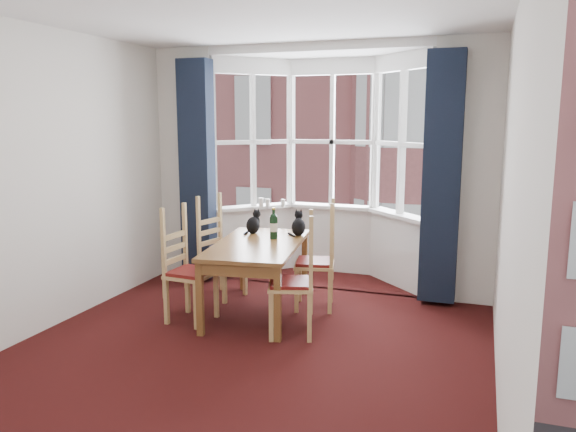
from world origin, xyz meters
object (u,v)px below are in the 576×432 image
at_px(chair_left_near, 183,273).
at_px(cat_left, 254,224).
at_px(candle_short, 268,203).
at_px(candle_tall, 261,202).
at_px(chair_right_near, 301,285).
at_px(cat_right, 299,225).
at_px(candle_extra, 283,203).
at_px(wine_bottle, 274,225).
at_px(dining_table, 258,250).
at_px(chair_left_far, 216,254).
at_px(chair_right_far, 323,264).

distance_m(chair_left_near, cat_left, 1.02).
bearing_deg(candle_short, chair_left_near, -95.11).
bearing_deg(chair_left_near, candle_tall, 87.27).
xyz_separation_m(chair_right_near, cat_right, (-0.33, 0.93, 0.36)).
height_order(candle_short, candle_extra, same).
bearing_deg(chair_left_near, wine_bottle, 44.22).
distance_m(candle_tall, candle_short, 0.09).
bearing_deg(dining_table, chair_left_near, -144.26).
relative_size(chair_left_near, candle_short, 9.74).
height_order(candle_tall, candle_short, candle_tall).
height_order(chair_right_near, cat_left, cat_left).
height_order(chair_left_near, chair_left_far, same).
relative_size(chair_left_far, candle_short, 9.74).
relative_size(chair_right_near, candle_extra, 9.78).
height_order(cat_left, wine_bottle, wine_bottle).
bearing_deg(candle_extra, dining_table, -80.42).
bearing_deg(chair_left_near, dining_table, 35.74).
distance_m(wine_bottle, candle_extra, 1.25).
bearing_deg(dining_table, chair_right_far, 30.32).
height_order(dining_table, candle_extra, candle_extra).
bearing_deg(cat_left, chair_right_far, -5.75).
distance_m(chair_right_far, cat_left, 0.90).
relative_size(chair_left_far, wine_bottle, 2.81).
bearing_deg(dining_table, candle_extra, 99.58).
bearing_deg(chair_left_far, dining_table, -29.38).
bearing_deg(chair_right_far, cat_right, 156.05).
bearing_deg(chair_left_far, wine_bottle, -9.98).
height_order(chair_left_far, candle_tall, candle_tall).
relative_size(chair_left_near, cat_left, 3.34).
distance_m(cat_left, wine_bottle, 0.36).
height_order(chair_right_near, candle_short, candle_short).
bearing_deg(chair_left_far, candle_tall, 82.95).
height_order(chair_right_near, candle_extra, candle_extra).
bearing_deg(chair_right_far, dining_table, -149.68).
bearing_deg(candle_extra, wine_bottle, -74.80).
bearing_deg(chair_right_near, wine_bottle, 127.52).
xyz_separation_m(candle_tall, candle_extra, (0.28, 0.05, -0.01)).
bearing_deg(cat_right, wine_bottle, -127.18).
relative_size(dining_table, candle_extra, 17.43).
distance_m(chair_left_far, chair_right_near, 1.49).
xyz_separation_m(chair_left_far, candle_tall, (0.13, 1.03, 0.45)).
distance_m(chair_left_far, candle_extra, 1.24).
height_order(chair_left_far, candle_extra, candle_extra).
relative_size(chair_left_near, wine_bottle, 2.81).
relative_size(chair_right_far, cat_right, 3.26).
height_order(dining_table, candle_short, candle_short).
xyz_separation_m(chair_right_far, candle_extra, (-0.84, 1.10, 0.44)).
relative_size(chair_right_far, candle_short, 9.74).
distance_m(dining_table, candle_short, 1.52).
relative_size(dining_table, cat_left, 5.95).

